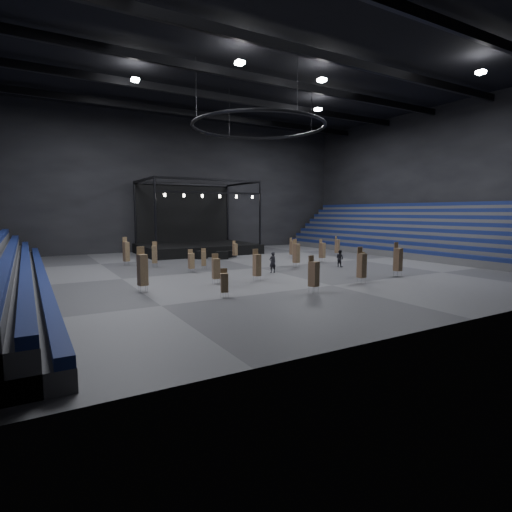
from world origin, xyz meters
TOP-DOWN VIEW (x-y plane):
  - floor at (0.00, 0.00)m, footprint 50.00×50.00m
  - ceiling at (0.00, 0.00)m, footprint 50.00×42.00m
  - wall_back at (0.00, 21.00)m, footprint 50.00×0.20m
  - wall_front at (0.00, -21.00)m, footprint 50.00×0.20m
  - wall_right at (25.00, 0.00)m, footprint 0.20×42.00m
  - bleachers_right at (22.94, 0.00)m, footprint 7.20×40.00m
  - stage at (0.00, 16.24)m, footprint 14.00×10.00m
  - truss_ring at (-0.00, 0.00)m, footprint 12.30×12.30m
  - roof_girders at (0.00, -0.00)m, footprint 49.00×30.35m
  - floodlights at (0.00, -4.00)m, footprint 28.60×16.60m
  - flight_case_left at (-1.84, 9.67)m, footprint 1.51×1.08m
  - flight_case_mid at (0.04, 8.07)m, footprint 1.49×1.17m
  - flight_case_right at (1.61, 9.09)m, footprint 1.27×0.79m
  - chair_stack_0 at (-12.41, -6.15)m, footprint 0.64×0.64m
  - chair_stack_1 at (3.38, -1.36)m, footprint 0.61×0.61m
  - chair_stack_2 at (-10.43, 8.01)m, footprint 0.62×0.62m
  - chair_stack_3 at (7.41, -9.96)m, footprint 0.60×0.60m
  - chair_stack_4 at (7.66, 5.44)m, footprint 0.51×0.51m
  - chair_stack_5 at (-2.88, -11.99)m, footprint 0.68×0.68m
  - chair_stack_6 at (13.41, 4.19)m, footprint 0.59×0.59m
  - chair_stack_7 at (-6.59, 0.30)m, footprint 0.45×0.45m
  - chair_stack_8 at (-4.91, 1.54)m, footprint 0.57×0.57m
  - chair_stack_9 at (1.59, 8.01)m, footprint 0.51×0.51m
  - chair_stack_10 at (-8.51, -10.39)m, footprint 0.54×0.54m
  - chair_stack_11 at (8.16, 0.60)m, footprint 0.63×0.63m
  - chair_stack_12 at (4.54, -8.70)m, footprint 0.51×0.51m
  - chair_stack_13 at (-8.34, 5.42)m, footprint 0.60×0.60m
  - chair_stack_14 at (-3.78, -6.20)m, footprint 0.53×0.53m
  - chair_stack_15 at (2.45, -10.88)m, footprint 0.54×0.54m
  - chair_stack_16 at (-7.03, -5.88)m, footprint 0.56×0.56m
  - man_center at (-0.44, -3.18)m, footprint 0.67×0.46m
  - crew_member at (7.19, -3.24)m, footprint 0.75×0.89m

SIDE VIEW (x-z plane):
  - floor at x=0.00m, z-range 0.00..0.00m
  - flight_case_right at x=1.61m, z-range 0.00..0.79m
  - flight_case_mid at x=0.04m, z-range 0.00..0.89m
  - flight_case_left at x=-1.84m, z-range 0.00..0.91m
  - crew_member at x=7.19m, z-range 0.00..1.63m
  - man_center at x=-0.44m, z-range 0.00..1.80m
  - chair_stack_10 at x=-8.51m, z-range 0.07..1.89m
  - chair_stack_8 at x=-4.91m, z-range 0.06..2.01m
  - chair_stack_9 at x=1.59m, z-range 0.05..2.06m
  - chair_stack_7 at x=-6.59m, z-range 0.06..2.10m
  - chair_stack_4 at x=7.66m, z-range 0.02..2.33m
  - chair_stack_16 at x=-7.03m, z-range 0.07..2.32m
  - chair_stack_6 at x=13.41m, z-range 0.03..2.43m
  - chair_stack_12 at x=4.54m, z-range 0.02..2.48m
  - chair_stack_13 at x=-8.34m, z-range 0.03..2.49m
  - chair_stack_11 at x=8.16m, z-range 0.06..2.47m
  - chair_stack_14 at x=-3.78m, z-range 0.05..2.51m
  - chair_stack_5 at x=-2.88m, z-range 0.07..2.54m
  - chair_stack_15 at x=2.45m, z-range 0.04..2.71m
  - chair_stack_1 at x=3.38m, z-range 0.04..2.74m
  - chair_stack_2 at x=-10.43m, z-range 0.02..2.83m
  - chair_stack_3 at x=7.41m, z-range 0.04..2.83m
  - stage at x=0.00m, z-range -3.15..6.05m
  - chair_stack_0 at x=-12.41m, z-range 0.03..3.05m
  - bleachers_right at x=22.94m, z-range -1.47..4.93m
  - wall_back at x=0.00m, z-range 0.00..18.00m
  - wall_front at x=0.00m, z-range 0.00..18.00m
  - wall_right at x=25.00m, z-range 0.00..18.00m
  - truss_ring at x=0.00m, z-range 10.43..15.58m
  - floodlights at x=0.00m, z-range 16.48..16.73m
  - roof_girders at x=0.00m, z-range 16.85..17.55m
  - ceiling at x=0.00m, z-range 17.90..18.10m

